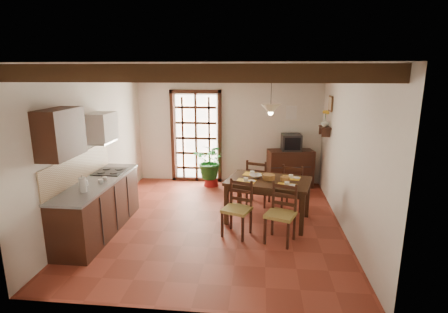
# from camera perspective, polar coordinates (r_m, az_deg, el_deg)

# --- Properties ---
(ground_plane) EXTENTS (5.00, 5.00, 0.00)m
(ground_plane) POSITION_cam_1_polar(r_m,az_deg,el_deg) (6.58, -1.24, -10.59)
(ground_plane) COLOR brown
(room_shell) EXTENTS (4.52, 5.02, 2.81)m
(room_shell) POSITION_cam_1_polar(r_m,az_deg,el_deg) (6.06, -1.33, 5.25)
(room_shell) COLOR silver
(room_shell) RESTS_ON ground_plane
(ceiling_beams) EXTENTS (4.50, 4.34, 0.20)m
(ceiling_beams) POSITION_cam_1_polar(r_m,az_deg,el_deg) (5.99, -1.38, 13.55)
(ceiling_beams) COLOR black
(ceiling_beams) RESTS_ON room_shell
(french_door) EXTENTS (1.26, 0.11, 2.32)m
(french_door) POSITION_cam_1_polar(r_m,az_deg,el_deg) (8.67, -4.56, 3.51)
(french_door) COLOR white
(french_door) RESTS_ON ground_plane
(kitchen_counter) EXTENTS (0.64, 2.25, 1.38)m
(kitchen_counter) POSITION_cam_1_polar(r_m,az_deg,el_deg) (6.39, -19.79, -7.58)
(kitchen_counter) COLOR #32180F
(kitchen_counter) RESTS_ON ground_plane
(upper_cabinet) EXTENTS (0.35, 0.80, 0.70)m
(upper_cabinet) POSITION_cam_1_polar(r_m,az_deg,el_deg) (5.50, -25.17, 3.44)
(upper_cabinet) COLOR #32180F
(upper_cabinet) RESTS_ON room_shell
(range_hood) EXTENTS (0.38, 0.60, 0.54)m
(range_hood) POSITION_cam_1_polar(r_m,az_deg,el_deg) (6.60, -19.40, 4.46)
(range_hood) COLOR white
(range_hood) RESTS_ON room_shell
(counter_items) EXTENTS (0.50, 1.43, 0.25)m
(counter_items) POSITION_cam_1_polar(r_m,az_deg,el_deg) (6.32, -19.80, -3.18)
(counter_items) COLOR black
(counter_items) RESTS_ON kitchen_counter
(dining_table) EXTENTS (1.64, 1.25, 0.80)m
(dining_table) POSITION_cam_1_polar(r_m,az_deg,el_deg) (6.43, 7.27, -4.64)
(dining_table) COLOR #321D10
(dining_table) RESTS_ON ground_plane
(chair_near_left) EXTENTS (0.55, 0.54, 0.94)m
(chair_near_left) POSITION_cam_1_polar(r_m,az_deg,el_deg) (5.98, 2.15, -10.09)
(chair_near_left) COLOR #A79247
(chair_near_left) RESTS_ON ground_plane
(chair_near_right) EXTENTS (0.56, 0.55, 0.96)m
(chair_near_right) POSITION_cam_1_polar(r_m,az_deg,el_deg) (5.83, 9.18, -10.88)
(chair_near_right) COLOR #A79247
(chair_near_right) RESTS_ON ground_plane
(chair_far_left) EXTENTS (0.55, 0.54, 0.97)m
(chair_far_left) POSITION_cam_1_polar(r_m,az_deg,el_deg) (7.33, 5.60, -5.50)
(chair_far_left) COLOR #A79247
(chair_far_left) RESTS_ON ground_plane
(chair_far_right) EXTENTS (0.56, 0.54, 0.94)m
(chair_far_right) POSITION_cam_1_polar(r_m,az_deg,el_deg) (7.21, 11.29, -6.12)
(chair_far_right) COLOR #A79247
(chair_far_right) RESTS_ON ground_plane
(table_setting) EXTENTS (1.07, 0.71, 0.10)m
(table_setting) POSITION_cam_1_polar(r_m,az_deg,el_deg) (6.38, 7.32, -3.15)
(table_setting) COLOR yellow
(table_setting) RESTS_ON dining_table
(table_bowl) EXTENTS (0.29, 0.29, 0.05)m
(table_bowl) POSITION_cam_1_polar(r_m,az_deg,el_deg) (6.50, 5.15, -3.20)
(table_bowl) COLOR white
(table_bowl) RESTS_ON dining_table
(sideboard) EXTENTS (1.13, 0.68, 0.90)m
(sideboard) POSITION_cam_1_polar(r_m,az_deg,el_deg) (8.51, 10.73, -1.91)
(sideboard) COLOR #32180F
(sideboard) RESTS_ON ground_plane
(crt_tv) EXTENTS (0.47, 0.44, 0.39)m
(crt_tv) POSITION_cam_1_polar(r_m,az_deg,el_deg) (8.36, 10.93, 2.29)
(crt_tv) COLOR black
(crt_tv) RESTS_ON sideboard
(fuse_box) EXTENTS (0.25, 0.03, 0.32)m
(fuse_box) POSITION_cam_1_polar(r_m,az_deg,el_deg) (8.51, 10.94, 7.02)
(fuse_box) COLOR white
(fuse_box) RESTS_ON room_shell
(plant_pot) EXTENTS (0.36, 0.36, 0.22)m
(plant_pot) POSITION_cam_1_polar(r_m,az_deg,el_deg) (8.51, -2.13, -4.05)
(plant_pot) COLOR maroon
(plant_pot) RESTS_ON ground_plane
(potted_plant) EXTENTS (2.42, 2.23, 2.24)m
(potted_plant) POSITION_cam_1_polar(r_m,az_deg,el_deg) (8.38, -2.16, -1.06)
(potted_plant) COLOR #144C19
(potted_plant) RESTS_ON ground_plane
(wall_shelf) EXTENTS (0.20, 0.42, 0.20)m
(wall_shelf) POSITION_cam_1_polar(r_m,az_deg,el_deg) (7.77, 16.13, 4.32)
(wall_shelf) COLOR #32180F
(wall_shelf) RESTS_ON room_shell
(shelf_vase) EXTENTS (0.15, 0.15, 0.15)m
(shelf_vase) POSITION_cam_1_polar(r_m,az_deg,el_deg) (7.75, 16.20, 5.34)
(shelf_vase) COLOR #B2BFB2
(shelf_vase) RESTS_ON wall_shelf
(shelf_flowers) EXTENTS (0.14, 0.14, 0.36)m
(shelf_flowers) POSITION_cam_1_polar(r_m,az_deg,el_deg) (7.72, 16.30, 6.86)
(shelf_flowers) COLOR yellow
(shelf_flowers) RESTS_ON shelf_vase
(framed_picture) EXTENTS (0.03, 0.32, 0.32)m
(framed_picture) POSITION_cam_1_polar(r_m,az_deg,el_deg) (7.72, 17.01, 8.25)
(framed_picture) COLOR brown
(framed_picture) RESTS_ON room_shell
(pendant_lamp) EXTENTS (0.36, 0.36, 0.84)m
(pendant_lamp) POSITION_cam_1_polar(r_m,az_deg,el_deg) (6.24, 7.64, 7.81)
(pendant_lamp) COLOR black
(pendant_lamp) RESTS_ON room_shell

